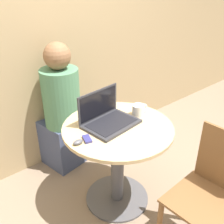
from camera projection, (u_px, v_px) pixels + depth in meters
ground_plane at (117, 198)px, 2.21m from camera, size 12.00×12.00×0.00m
back_wall at (49, 24)px, 2.19m from camera, size 7.00×0.05×2.60m
round_table at (118, 152)px, 1.98m from camera, size 0.80×0.80×0.71m
laptop at (107, 118)px, 1.89m from camera, size 0.41×0.31×0.24m
cell_phone at (87, 139)px, 1.72m from camera, size 0.07×0.10×0.02m
computer_mouse at (78, 142)px, 1.68m from camera, size 0.07×0.04×0.03m
coffee_cup at (139, 110)px, 2.01m from camera, size 0.14×0.09×0.09m
chair_empty at (210, 196)px, 1.62m from camera, size 0.41×0.41×0.87m
person_seated at (59, 117)px, 2.40m from camera, size 0.38×0.52×1.20m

